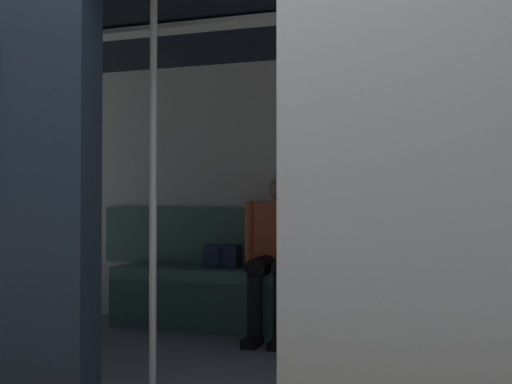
% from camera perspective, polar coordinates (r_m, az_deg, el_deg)
% --- Properties ---
extents(train_car, '(6.40, 2.54, 2.17)m').
position_cam_1_polar(train_car, '(3.60, 0.00, 6.58)').
color(train_car, '#ADAFB5').
rests_on(train_car, ground_plane).
extents(bench_seat, '(2.96, 0.44, 0.46)m').
position_cam_1_polar(bench_seat, '(4.49, 4.38, -8.61)').
color(bench_seat, '#4C7566').
rests_on(bench_seat, ground_plane).
extents(person_seated, '(0.55, 0.68, 1.19)m').
position_cam_1_polar(person_seated, '(4.45, 2.20, -4.46)').
color(person_seated, '#CC5933').
rests_on(person_seated, ground_plane).
extents(handbag, '(0.26, 0.15, 0.17)m').
position_cam_1_polar(handbag, '(4.73, -3.04, -5.88)').
color(handbag, '#262D4C').
rests_on(handbag, bench_seat).
extents(book, '(0.19, 0.25, 0.03)m').
position_cam_1_polar(book, '(4.50, 7.72, -7.03)').
color(book, gold).
rests_on(book, bench_seat).
extents(grab_pole_door, '(0.04, 0.04, 2.03)m').
position_cam_1_polar(grab_pole_door, '(3.09, -9.36, 0.29)').
color(grab_pole_door, silver).
rests_on(grab_pole_door, ground_plane).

